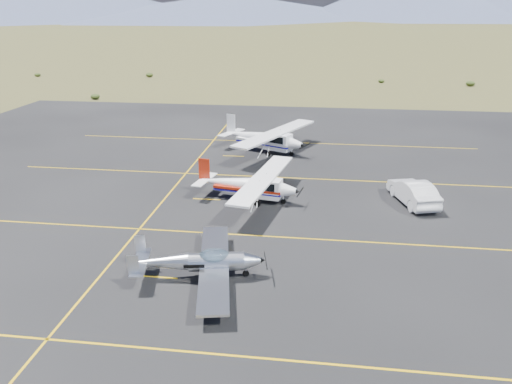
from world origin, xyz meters
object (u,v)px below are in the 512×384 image
(aircraft_cessna, at_px, (248,184))
(sedan, at_px, (413,192))
(aircraft_low_wing, at_px, (201,262))
(aircraft_plain, at_px, (264,137))

(aircraft_cessna, distance_m, sedan, 11.51)
(aircraft_low_wing, relative_size, aircraft_cessna, 0.83)
(aircraft_low_wing, bearing_deg, aircraft_cessna, 74.85)
(sedan, bearing_deg, aircraft_cessna, -11.53)
(aircraft_low_wing, distance_m, aircraft_cessna, 11.09)
(aircraft_plain, relative_size, sedan, 2.32)
(aircraft_plain, xyz_separation_m, sedan, (11.80, -11.67, -0.54))
(aircraft_cessna, bearing_deg, aircraft_low_wing, -83.91)
(aircraft_cessna, xyz_separation_m, sedan, (11.47, 0.90, -0.37))
(aircraft_low_wing, xyz_separation_m, aircraft_cessna, (0.78, 11.06, 0.29))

